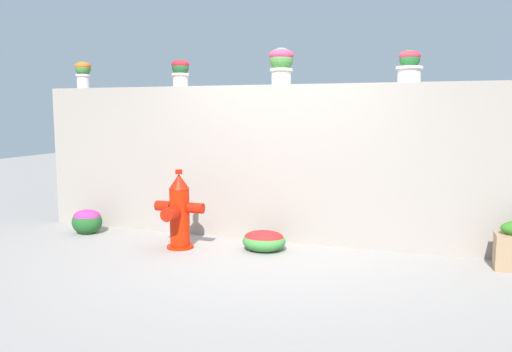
{
  "coord_description": "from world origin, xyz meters",
  "views": [
    {
      "loc": [
        1.68,
        -5.01,
        1.56
      ],
      "look_at": [
        -0.31,
        0.74,
        0.79
      ],
      "focal_mm": 35.71,
      "sensor_mm": 36.0,
      "label": 1
    }
  ],
  "objects": [
    {
      "name": "ground_plane",
      "position": [
        0.0,
        0.0,
        0.0
      ],
      "size": [
        24.0,
        24.0,
        0.0
      ],
      "primitive_type": "plane",
      "color": "gray"
    },
    {
      "name": "stone_wall",
      "position": [
        0.0,
        0.94,
        0.94
      ],
      "size": [
        6.55,
        0.35,
        1.88
      ],
      "primitive_type": "cube",
      "color": "gray",
      "rests_on": "ground"
    },
    {
      "name": "potted_plant_0",
      "position": [
        -2.9,
        0.95,
        2.11
      ],
      "size": [
        0.22,
        0.22,
        0.38
      ],
      "color": "silver",
      "rests_on": "stone_wall"
    },
    {
      "name": "potted_plant_1",
      "position": [
        -1.39,
        0.92,
        2.09
      ],
      "size": [
        0.23,
        0.23,
        0.35
      ],
      "color": "beige",
      "rests_on": "stone_wall"
    },
    {
      "name": "potted_plant_2",
      "position": [
        -0.04,
        0.9,
        2.14
      ],
      "size": [
        0.29,
        0.29,
        0.44
      ],
      "color": "beige",
      "rests_on": "stone_wall"
    },
    {
      "name": "potted_plant_3",
      "position": [
        1.42,
        0.94,
        2.07
      ],
      "size": [
        0.3,
        0.3,
        0.37
      ],
      "color": "silver",
      "rests_on": "stone_wall"
    },
    {
      "name": "fire_hydrant",
      "position": [
        -1.02,
        0.1,
        0.42
      ],
      "size": [
        0.59,
        0.47,
        0.91
      ],
      "color": "red",
      "rests_on": "ground"
    },
    {
      "name": "flower_bush_left",
      "position": [
        -0.07,
        0.33,
        0.12
      ],
      "size": [
        0.5,
        0.45,
        0.23
      ],
      "color": "#3D833B",
      "rests_on": "ground"
    },
    {
      "name": "flower_bush_right",
      "position": [
        -2.49,
        0.37,
        0.17
      ],
      "size": [
        0.39,
        0.35,
        0.32
      ],
      "color": "#1F5523",
      "rests_on": "ground"
    }
  ]
}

